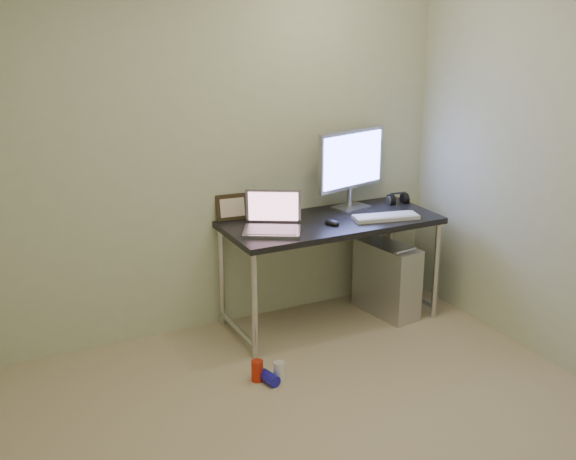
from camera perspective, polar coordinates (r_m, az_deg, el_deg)
The scene contains 17 objects.
floor at distance 3.77m, azimuth 3.46°, elevation -17.71°, with size 3.50×3.50×0.00m, color tan.
wall_back at distance 4.75m, azimuth -6.82°, elevation 6.36°, with size 3.50×0.02×2.50m, color beige.
desk at distance 4.94m, azimuth 3.40°, elevation -0.12°, with size 1.48×0.65×0.75m.
tower_computer at distance 5.24m, azimuth 7.80°, elevation -3.84°, with size 0.30×0.53×0.56m.
cable_a at distance 5.43m, azimuth 5.44°, elevation -1.42°, with size 0.01×0.01×0.70m, color black.
cable_b at distance 5.47m, azimuth 6.35°, elevation -1.54°, with size 0.01×0.01×0.72m, color black.
can_red at distance 4.39m, azimuth -2.44°, elevation -11.05°, with size 0.07×0.07×0.13m, color red.
can_white at distance 4.39m, azimuth -0.71°, elevation -11.11°, with size 0.07×0.07×0.12m, color white.
can_blue at distance 4.38m, azimuth -1.49°, elevation -11.61°, with size 0.07×0.07×0.13m, color #1D19B6.
laptop at distance 4.67m, azimuth -1.23°, elevation 0.69°, with size 0.46×0.44×0.25m.
monitor at distance 5.11m, azimuth 5.04°, elevation 5.30°, with size 0.60×0.23×0.57m.
keyboard at distance 4.96m, azimuth 7.74°, elevation 1.02°, with size 0.45×0.15×0.03m, color silver.
mouse_right at distance 5.11m, azimuth 9.65°, elevation 1.49°, with size 0.07×0.11×0.04m, color black.
mouse_left at distance 4.81m, azimuth 3.50°, elevation 0.69°, with size 0.08×0.12×0.04m, color black.
headphones at distance 5.35m, azimuth 8.67°, elevation 2.39°, with size 0.16×0.10×0.10m.
picture_frame at distance 4.89m, azimuth -4.46°, elevation 1.81°, with size 0.22×0.03×0.18m, color black.
webcam at distance 4.96m, azimuth -2.23°, elevation 2.11°, with size 0.05×0.04×0.12m.
Camera 1 is at (-1.55, -2.64, 2.20)m, focal length 45.00 mm.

